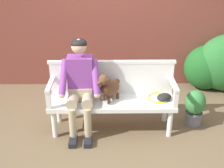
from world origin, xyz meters
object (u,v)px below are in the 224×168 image
at_px(baseball_glove, 164,97).
at_px(garden_bench, 112,104).
at_px(potted_plant, 195,107).
at_px(dog_on_bench, 109,87).
at_px(tennis_racket, 158,97).
at_px(person_seated, 80,83).

bearing_deg(baseball_glove, garden_bench, 144.25).
xyz_separation_m(baseball_glove, potted_plant, (0.48, 0.10, -0.21)).
xyz_separation_m(dog_on_bench, tennis_racket, (0.69, 0.07, -0.20)).
relative_size(person_seated, tennis_racket, 2.35).
height_order(person_seated, tennis_racket, person_seated).
xyz_separation_m(garden_bench, baseball_glove, (0.72, 0.00, 0.11)).
bearing_deg(tennis_racket, dog_on_bench, -174.29).
bearing_deg(dog_on_bench, tennis_racket, 5.71).
bearing_deg(potted_plant, dog_on_bench, -175.37).
distance_m(garden_bench, baseball_glove, 0.73).
bearing_deg(dog_on_bench, garden_bench, -0.59).
xyz_separation_m(garden_bench, tennis_racket, (0.65, 0.07, 0.07)).
bearing_deg(baseball_glove, person_seated, 144.95).
bearing_deg(garden_bench, baseball_glove, 0.02).
bearing_deg(tennis_racket, garden_bench, -173.85).
relative_size(garden_bench, tennis_racket, 3.07).
relative_size(person_seated, dog_on_bench, 3.20).
relative_size(person_seated, baseball_glove, 6.06).
bearing_deg(garden_bench, person_seated, -178.11).
distance_m(person_seated, tennis_racket, 1.11).
bearing_deg(potted_plant, tennis_racket, -176.73).
bearing_deg(person_seated, baseball_glove, 0.71).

